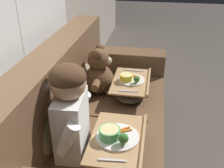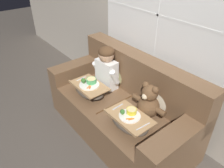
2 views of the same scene
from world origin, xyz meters
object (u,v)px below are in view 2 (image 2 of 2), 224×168
object	(u,v)px
teddy_bear	(148,103)
throw_pillow_behind_teddy	(158,97)
lap_tray_child	(90,89)
throw_pillow_behind_child	(116,71)
child_figure	(107,66)
lap_tray_teddy	(129,121)
couch	(123,108)

from	to	relation	value
teddy_bear	throw_pillow_behind_teddy	bearing A→B (deg)	90.10
lap_tray_child	throw_pillow_behind_child	bearing A→B (deg)	89.80
child_figure	lap_tray_teddy	world-z (taller)	child_figure
teddy_bear	lap_tray_child	world-z (taller)	teddy_bear
throw_pillow_behind_child	teddy_bear	size ratio (longest dim) A/B	0.89
couch	child_figure	distance (m)	0.55
lap_tray_child	teddy_bear	bearing A→B (deg)	19.79
lap_tray_teddy	lap_tray_child	bearing A→B (deg)	179.94
throw_pillow_behind_teddy	lap_tray_child	bearing A→B (deg)	-150.11
lap_tray_child	lap_tray_teddy	world-z (taller)	lap_tray_child
couch	teddy_bear	size ratio (longest dim) A/B	4.38
child_figure	lap_tray_teddy	size ratio (longest dim) A/B	1.18
lap_tray_child	lap_tray_teddy	bearing A→B (deg)	-0.06
couch	child_figure	world-z (taller)	child_figure
child_figure	lap_tray_teddy	bearing A→B (deg)	-20.23
throw_pillow_behind_teddy	lap_tray_child	world-z (taller)	throw_pillow_behind_teddy
teddy_bear	lap_tray_teddy	distance (m)	0.28
throw_pillow_behind_child	child_figure	distance (m)	0.20
throw_pillow_behind_teddy	child_figure	xyz separation A→B (m)	(-0.73, -0.15, 0.13)
throw_pillow_behind_child	teddy_bear	distance (m)	0.74
couch	throw_pillow_behind_teddy	xyz separation A→B (m)	(0.36, 0.19, 0.28)
couch	lap_tray_teddy	distance (m)	0.47
couch	throw_pillow_behind_child	size ratio (longest dim) A/B	4.93
couch	throw_pillow_behind_child	xyz separation A→B (m)	(-0.36, 0.19, 0.28)
lap_tray_child	lap_tray_teddy	distance (m)	0.73
throw_pillow_behind_child	lap_tray_teddy	world-z (taller)	throw_pillow_behind_child
throw_pillow_behind_child	child_figure	size ratio (longest dim) A/B	0.68
child_figure	teddy_bear	size ratio (longest dim) A/B	1.30
throw_pillow_behind_teddy	lap_tray_child	distance (m)	0.85
child_figure	lap_tray_child	size ratio (longest dim) A/B	1.18
throw_pillow_behind_child	couch	bearing A→B (deg)	-27.31
couch	child_figure	xyz separation A→B (m)	(-0.36, 0.04, 0.42)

